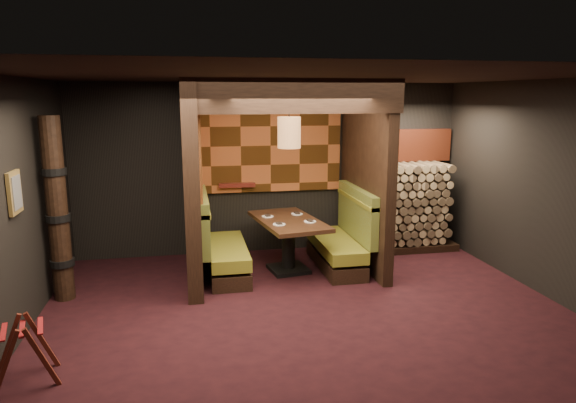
{
  "coord_description": "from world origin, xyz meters",
  "views": [
    {
      "loc": [
        -1.38,
        -5.75,
        2.64
      ],
      "look_at": [
        0.0,
        1.3,
        1.15
      ],
      "focal_mm": 32.0,
      "sensor_mm": 36.0,
      "label": 1
    }
  ],
  "objects_px": {
    "booth_bench_left": "(220,249)",
    "booth_bench_right": "(342,242)",
    "pendant_lamp": "(289,132)",
    "luggage_rack": "(24,349)",
    "totem_column": "(57,211)",
    "firewood_stack": "(406,207)",
    "dining_table": "(288,234)"
  },
  "relations": [
    {
      "from": "dining_table",
      "to": "firewood_stack",
      "type": "bearing_deg",
      "value": 18.71
    },
    {
      "from": "booth_bench_right",
      "to": "totem_column",
      "type": "bearing_deg",
      "value": -172.14
    },
    {
      "from": "firewood_stack",
      "to": "pendant_lamp",
      "type": "bearing_deg",
      "value": -160.14
    },
    {
      "from": "dining_table",
      "to": "firewood_stack",
      "type": "relative_size",
      "value": 0.96
    },
    {
      "from": "booth_bench_left",
      "to": "pendant_lamp",
      "type": "relative_size",
      "value": 1.66
    },
    {
      "from": "firewood_stack",
      "to": "luggage_rack",
      "type": "bearing_deg",
      "value": -147.63
    },
    {
      "from": "booth_bench_right",
      "to": "firewood_stack",
      "type": "relative_size",
      "value": 0.92
    },
    {
      "from": "booth_bench_left",
      "to": "totem_column",
      "type": "relative_size",
      "value": 0.67
    },
    {
      "from": "booth_bench_right",
      "to": "dining_table",
      "type": "bearing_deg",
      "value": -176.58
    },
    {
      "from": "booth_bench_right",
      "to": "luggage_rack",
      "type": "height_order",
      "value": "booth_bench_right"
    },
    {
      "from": "booth_bench_left",
      "to": "firewood_stack",
      "type": "distance_m",
      "value": 3.34
    },
    {
      "from": "dining_table",
      "to": "luggage_rack",
      "type": "xyz_separation_m",
      "value": [
        -3.01,
        -2.56,
        -0.25
      ]
    },
    {
      "from": "booth_bench_right",
      "to": "dining_table",
      "type": "xyz_separation_m",
      "value": [
        -0.87,
        -0.05,
        0.18
      ]
    },
    {
      "from": "pendant_lamp",
      "to": "luggage_rack",
      "type": "distance_m",
      "value": 4.31
    },
    {
      "from": "booth_bench_left",
      "to": "luggage_rack",
      "type": "xyz_separation_m",
      "value": [
        -1.99,
        -2.62,
        -0.08
      ]
    },
    {
      "from": "booth_bench_right",
      "to": "totem_column",
      "type": "relative_size",
      "value": 0.67
    },
    {
      "from": "dining_table",
      "to": "totem_column",
      "type": "height_order",
      "value": "totem_column"
    },
    {
      "from": "luggage_rack",
      "to": "firewood_stack",
      "type": "height_order",
      "value": "firewood_stack"
    },
    {
      "from": "booth_bench_right",
      "to": "pendant_lamp",
      "type": "relative_size",
      "value": 1.66
    },
    {
      "from": "totem_column",
      "to": "firewood_stack",
      "type": "height_order",
      "value": "totem_column"
    },
    {
      "from": "luggage_rack",
      "to": "booth_bench_left",
      "type": "bearing_deg",
      "value": 52.8
    },
    {
      "from": "totem_column",
      "to": "dining_table",
      "type": "bearing_deg",
      "value": 9.09
    },
    {
      "from": "luggage_rack",
      "to": "totem_column",
      "type": "xyz_separation_m",
      "value": [
        -0.1,
        2.07,
        0.86
      ]
    },
    {
      "from": "booth_bench_left",
      "to": "dining_table",
      "type": "distance_m",
      "value": 1.04
    },
    {
      "from": "booth_bench_right",
      "to": "dining_table",
      "type": "relative_size",
      "value": 0.97
    },
    {
      "from": "booth_bench_left",
      "to": "booth_bench_right",
      "type": "bearing_deg",
      "value": 0.0
    },
    {
      "from": "dining_table",
      "to": "pendant_lamp",
      "type": "height_order",
      "value": "pendant_lamp"
    },
    {
      "from": "totem_column",
      "to": "firewood_stack",
      "type": "distance_m",
      "value": 5.5
    },
    {
      "from": "dining_table",
      "to": "pendant_lamp",
      "type": "relative_size",
      "value": 1.72
    },
    {
      "from": "booth_bench_right",
      "to": "firewood_stack",
      "type": "height_order",
      "value": "firewood_stack"
    },
    {
      "from": "dining_table",
      "to": "totem_column",
      "type": "bearing_deg",
      "value": -170.91
    },
    {
      "from": "pendant_lamp",
      "to": "luggage_rack",
      "type": "relative_size",
      "value": 1.41
    }
  ]
}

